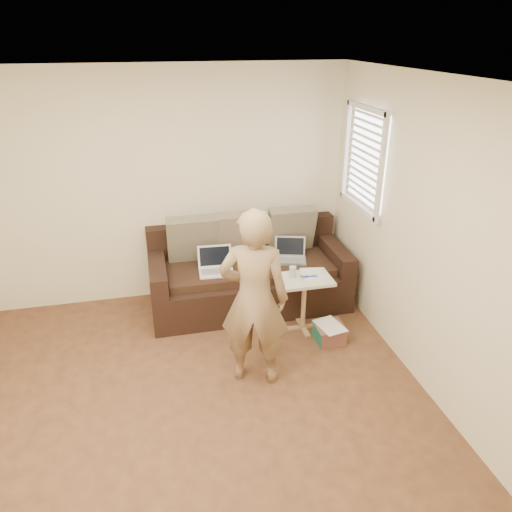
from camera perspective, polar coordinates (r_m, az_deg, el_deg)
name	(u,v)px	position (r m, az deg, el deg)	size (l,w,h in m)	color
floor	(199,425)	(4.14, -6.77, -19.17)	(4.50, 4.50, 0.00)	#4E2E1D
ceiling	(176,84)	(2.99, -9.40, 19.40)	(4.50, 4.50, 0.00)	white
wall_back	(168,189)	(5.46, -10.35, 7.84)	(4.00, 4.00, 0.00)	beige
wall_right	(447,255)	(4.03, 21.63, 0.13)	(4.50, 4.50, 0.00)	beige
window_blinds	(364,159)	(5.11, 12.64, 11.12)	(0.12, 0.88, 1.08)	white
sofa	(249,271)	(5.44, -0.81, -1.75)	(2.20, 0.95, 0.85)	black
pillow_left	(192,239)	(5.39, -7.53, 2.01)	(0.55, 0.14, 0.55)	#695D4D
pillow_mid	(241,234)	(5.47, -1.81, 2.58)	(0.55, 0.14, 0.55)	#736352
pillow_right	(291,229)	(5.63, 4.15, 3.19)	(0.55, 0.14, 0.55)	#695D4D
laptop_silver	(291,262)	(5.45, 4.10, -0.66)	(0.35, 0.25, 0.23)	#B7BABC
laptop_white	(216,273)	(5.20, -4.70, -2.01)	(0.37, 0.27, 0.27)	white
person	(254,299)	(4.10, -0.23, -5.09)	(0.60, 0.40, 1.64)	olive
side_table	(304,303)	(5.08, 5.64, -5.59)	(0.54, 0.38, 0.60)	silver
drinking_glass	(293,272)	(4.91, 4.35, -1.91)	(0.07, 0.07, 0.12)	silver
scissors	(309,276)	(4.95, 6.28, -2.42)	(0.18, 0.10, 0.02)	silver
paper_on_table	(312,274)	(5.01, 6.64, -2.16)	(0.21, 0.30, 0.00)	white
striped_box	(329,333)	(5.02, 8.67, -8.98)	(0.29, 0.29, 0.18)	red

